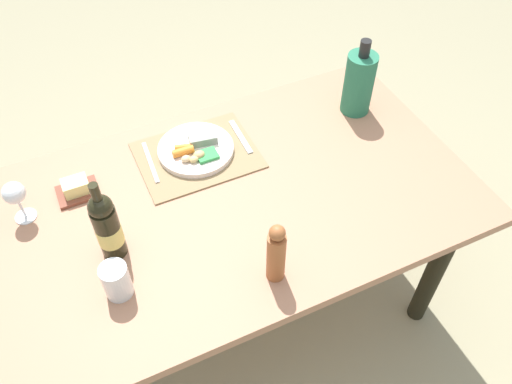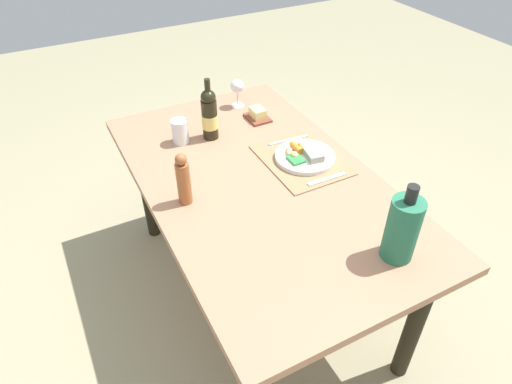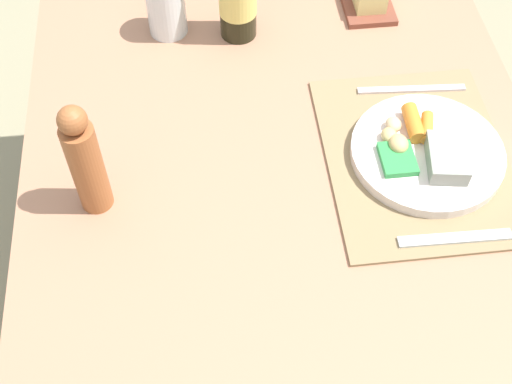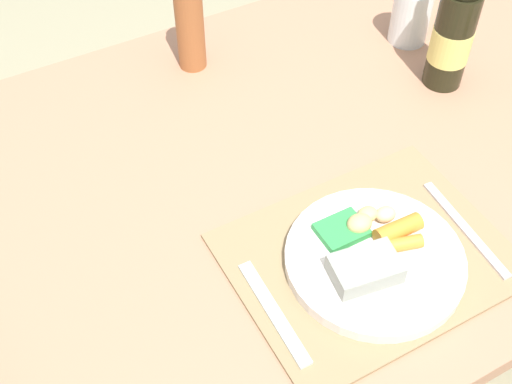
# 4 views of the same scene
# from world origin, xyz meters

# --- Properties ---
(ground_plane) EXTENTS (8.00, 8.00, 0.00)m
(ground_plane) POSITION_xyz_m (0.00, 0.00, 0.00)
(ground_plane) COLOR gray
(dining_table) EXTENTS (1.55, 0.90, 0.71)m
(dining_table) POSITION_xyz_m (0.00, 0.00, 0.62)
(dining_table) COLOR #A97558
(dining_table) RESTS_ON ground_plane
(placemat) EXTENTS (0.40, 0.31, 0.01)m
(placemat) POSITION_xyz_m (0.04, -0.22, 0.71)
(placemat) COLOR #8E7551
(placemat) RESTS_ON dining_table
(dinner_plate) EXTENTS (0.26, 0.26, 0.05)m
(dinner_plate) POSITION_xyz_m (0.03, -0.24, 0.73)
(dinner_plate) COLOR silver
(dinner_plate) RESTS_ON placemat
(fork) EXTENTS (0.02, 0.18, 0.00)m
(fork) POSITION_xyz_m (-0.13, -0.24, 0.72)
(fork) COLOR silver
(fork) RESTS_ON placemat
(knife) EXTENTS (0.03, 0.20, 0.00)m
(knife) POSITION_xyz_m (0.19, -0.25, 0.72)
(knife) COLOR silver
(knife) RESTS_ON placemat
(pepper_mill) EXTENTS (0.05, 0.05, 0.22)m
(pepper_mill) POSITION_xyz_m (0.01, 0.32, 0.81)
(pepper_mill) COLOR #9F5A2F
(pepper_mill) RESTS_ON dining_table
(wine_bottle) EXTENTS (0.07, 0.07, 0.29)m
(wine_bottle) POSITION_xyz_m (0.39, 0.05, 0.83)
(wine_bottle) COLOR black
(wine_bottle) RESTS_ON dining_table
(water_tumbler) EXTENTS (0.08, 0.08, 0.11)m
(water_tumbler) POSITION_xyz_m (0.42, 0.19, 0.76)
(water_tumbler) COLOR silver
(water_tumbler) RESTS_ON dining_table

